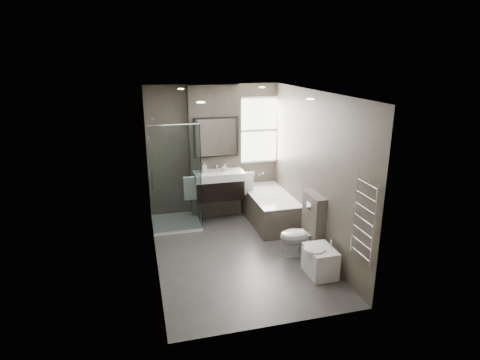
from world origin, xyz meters
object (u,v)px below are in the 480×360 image
object	(u,v)px
toilet	(300,236)
vanity	(219,185)
bidet	(320,261)
bathtub	(270,207)

from	to	relation	value
toilet	vanity	bearing A→B (deg)	-145.54
vanity	bidet	xyz separation A→B (m)	(1.01, -2.37, -0.52)
bathtub	toilet	world-z (taller)	toilet
bathtub	toilet	xyz separation A→B (m)	(0.05, -1.40, 0.02)
toilet	bathtub	bearing A→B (deg)	-173.09
bathtub	toilet	size ratio (longest dim) A/B	2.37
bathtub	bidet	distance (m)	2.04
toilet	bidet	bearing A→B (deg)	8.97
bathtub	vanity	bearing A→B (deg)	160.63
vanity	bidet	size ratio (longest dim) A/B	1.74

